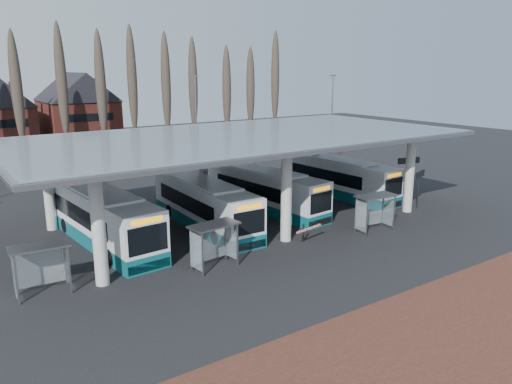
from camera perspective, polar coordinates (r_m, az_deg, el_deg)
ground at (r=30.89m, az=6.27°, el=-6.79°), size 140.00×140.00×0.00m
brick_strip at (r=23.98m, az=25.88°, el=-14.57°), size 70.00×10.00×0.03m
station_canopy at (r=35.70m, az=-1.90°, el=5.56°), size 32.00×16.00×6.34m
poplar_row at (r=58.01m, az=-15.61°, el=11.38°), size 45.10×1.10×14.50m
lamp_post_b at (r=54.21m, az=-6.85°, el=7.99°), size 0.80×0.16×10.17m
lamp_post_c at (r=57.41m, az=8.64°, el=8.27°), size 0.80×0.16×10.17m
bus_0 at (r=33.26m, az=-17.18°, el=-2.84°), size 3.66×12.69×3.48m
bus_1 at (r=35.28m, az=-5.95°, el=-1.46°), size 2.87×11.95×3.30m
bus_2 at (r=39.20m, az=1.07°, el=0.13°), size 3.71×11.84×3.23m
bus_3 at (r=44.34m, az=9.29°, el=1.60°), size 3.26×11.89×3.27m
shelter_0 at (r=26.76m, az=-23.46°, el=-6.96°), size 2.87×1.58×2.58m
shelter_1 at (r=27.86m, az=-4.96°, el=-4.99°), size 2.92×1.68×2.58m
shelter_2 at (r=34.80m, az=13.35°, el=-1.42°), size 2.92×1.67×2.60m
info_sign_0 at (r=41.31m, az=18.16°, el=1.59°), size 1.96×0.76×3.02m
info_sign_1 at (r=46.00m, az=17.05°, el=3.15°), size 2.16×0.67×3.28m
barrier at (r=31.96m, az=5.92°, el=-4.29°), size 2.36×0.88×1.19m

